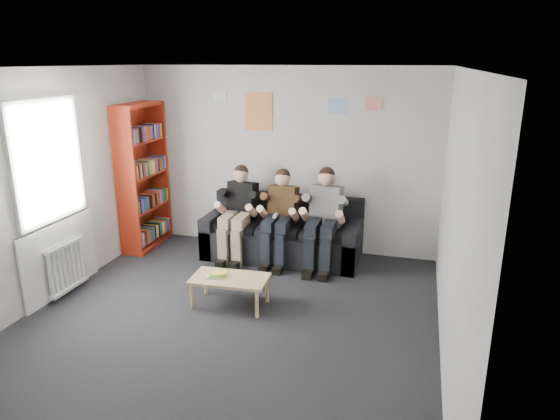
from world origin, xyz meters
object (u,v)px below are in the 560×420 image
at_px(person_middle, 279,217).
at_px(sofa, 283,236).
at_px(person_left, 238,213).
at_px(bookshelf, 144,177).
at_px(coffee_table, 230,281).
at_px(person_right, 323,220).

bearing_deg(person_middle, sofa, 95.09).
height_order(person_left, person_middle, person_left).
bearing_deg(person_left, sofa, 25.23).
bearing_deg(bookshelf, person_left, -5.86).
relative_size(bookshelf, person_middle, 1.65).
xyz_separation_m(person_left, person_middle, (0.62, 0.00, -0.01)).
height_order(coffee_table, person_left, person_left).
distance_m(sofa, person_right, 0.75).
xyz_separation_m(person_left, person_right, (1.24, -0.00, 0.01)).
bearing_deg(person_right, person_middle, -171.65).
bearing_deg(person_middle, person_left, -174.83).
height_order(coffee_table, person_middle, person_middle).
distance_m(person_left, person_middle, 0.62).
bearing_deg(coffee_table, person_middle, 82.45).
xyz_separation_m(sofa, person_right, (0.62, -0.20, 0.37)).
height_order(sofa, person_left, person_left).
bearing_deg(bookshelf, person_middle, -4.91).
relative_size(sofa, person_middle, 1.69).
bearing_deg(person_right, coffee_table, -110.83).
bearing_deg(sofa, person_middle, -90.00).
distance_m(person_left, person_right, 1.24).
relative_size(sofa, bookshelf, 1.02).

